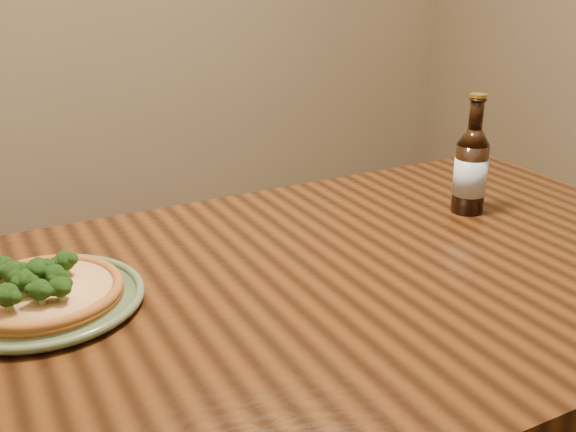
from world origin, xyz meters
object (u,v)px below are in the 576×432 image
table (310,328)px  pizza (41,290)px  beer_bottle (471,169)px  plate (44,299)px

table → pizza: 0.45m
pizza → beer_bottle: size_ratio=0.98×
plate → pizza: 0.02m
table → beer_bottle: bearing=15.5°
plate → beer_bottle: 0.87m
table → plate: size_ratio=5.16×
table → plate: 0.44m
plate → pizza: pizza is taller
table → plate: bearing=163.8°
table → beer_bottle: (0.46, 0.13, 0.19)m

